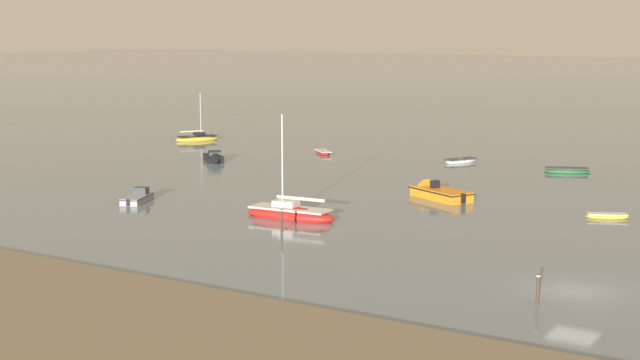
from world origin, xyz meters
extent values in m
plane|color=slate|center=(0.00, 0.00, 0.00)|extent=(800.00, 800.00, 0.00)
ellipsoid|color=gold|center=(-60.56, 42.12, 0.19)|extent=(4.38, 5.60, 0.95)
cube|color=black|center=(-60.56, 42.12, 0.57)|extent=(3.79, 4.81, 0.10)
cube|color=black|center=(-60.41, 42.35, 0.84)|extent=(1.51, 1.63, 0.34)
cylinder|color=#B7BABF|center=(-60.29, 42.54, 3.29)|extent=(0.10, 0.10, 5.24)
cylinder|color=beige|center=(-60.92, 41.53, 1.19)|extent=(1.77, 2.68, 0.19)
cube|color=gray|center=(-37.93, 6.95, 0.18)|extent=(2.68, 3.91, 0.71)
cone|color=gray|center=(-38.61, 8.71, 0.18)|extent=(1.73, 1.56, 1.42)
cube|color=#33383F|center=(-37.95, 6.99, 0.44)|extent=(2.74, 3.99, 0.08)
cube|color=#33383F|center=(-38.24, 7.76, 0.81)|extent=(1.36, 1.21, 0.55)
cube|color=#384751|center=(-38.40, 8.16, 0.85)|extent=(1.08, 0.57, 0.44)
cube|color=black|center=(-37.31, 5.30, 0.28)|extent=(0.34, 0.31, 0.50)
ellipsoid|color=red|center=(-23.81, 8.13, 0.25)|extent=(7.36, 2.81, 1.24)
cube|color=silver|center=(-23.81, 8.13, 0.75)|extent=(6.26, 2.50, 0.12)
cube|color=silver|center=(-24.17, 8.10, 1.09)|extent=(1.83, 1.37, 0.45)
cylinder|color=#B7BABF|center=(-24.46, 8.08, 4.28)|extent=(0.12, 0.12, 6.83)
cylinder|color=beige|center=(-22.91, 8.20, 1.55)|extent=(3.97, 0.57, 0.25)
cube|color=orange|center=(-17.76, 21.42, 0.27)|extent=(5.93, 4.46, 1.08)
cone|color=orange|center=(-20.33, 22.68, 0.27)|extent=(2.49, 2.70, 2.17)
cube|color=black|center=(-17.81, 21.45, 0.67)|extent=(6.07, 4.56, 0.12)
cube|color=black|center=(-18.51, 21.79, 1.11)|extent=(0.75, 0.86, 0.60)
cube|color=black|center=(-15.35, 20.24, 0.43)|extent=(0.49, 0.54, 0.77)
ellipsoid|color=#23602D|center=(-13.36, 40.78, 0.16)|extent=(4.60, 3.18, 0.69)
cube|color=#33383F|center=(-13.36, 40.78, 0.45)|extent=(4.27, 3.01, 0.09)
cube|color=#33383F|center=(-13.36, 40.78, 0.35)|extent=(0.81, 1.34, 0.07)
ellipsoid|color=gold|center=(-3.96, 20.67, 0.11)|extent=(3.29, 2.27, 0.49)
cube|color=silver|center=(-3.96, 20.67, 0.32)|extent=(3.05, 2.15, 0.07)
cube|color=silver|center=(-3.96, 20.67, 0.25)|extent=(0.58, 0.96, 0.05)
cube|color=black|center=(-47.66, 29.10, 0.20)|extent=(4.05, 3.94, 0.79)
cone|color=black|center=(-46.14, 27.67, 0.20)|extent=(1.99, 2.00, 1.58)
cube|color=black|center=(-47.63, 29.06, 0.49)|extent=(4.14, 4.03, 0.09)
cube|color=black|center=(-46.96, 28.44, 0.90)|extent=(1.55, 1.57, 0.61)
cube|color=#384751|center=(-46.61, 28.12, 0.94)|extent=(0.98, 1.02, 0.49)
cube|color=black|center=(-49.09, 30.43, 0.31)|extent=(0.39, 0.40, 0.56)
ellipsoid|color=red|center=(-40.70, 39.86, 0.13)|extent=(3.42, 3.29, 0.56)
cube|color=silver|center=(-40.70, 39.86, 0.36)|extent=(3.19, 3.08, 0.07)
cube|color=silver|center=(-40.70, 39.86, 0.28)|extent=(0.90, 0.95, 0.06)
ellipsoid|color=white|center=(-24.94, 41.75, 0.14)|extent=(2.90, 4.02, 0.61)
cube|color=#33383F|center=(-24.94, 41.75, 0.39)|extent=(2.74, 3.74, 0.08)
cube|color=#33383F|center=(-24.94, 41.75, 0.30)|extent=(1.17, 0.75, 0.06)
cylinder|color=#3C3323|center=(-21.71, 3.95, 0.70)|extent=(0.18, 0.18, 1.74)
cylinder|color=silver|center=(-21.71, 3.95, 1.51)|extent=(0.22, 0.22, 0.08)
cylinder|color=#433323|center=(-0.92, -3.27, 0.68)|extent=(0.18, 0.18, 1.70)
cylinder|color=silver|center=(-0.92, -3.27, 1.47)|extent=(0.22, 0.22, 0.08)
camera|label=1|loc=(14.47, -48.80, 14.01)|focal=53.11mm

